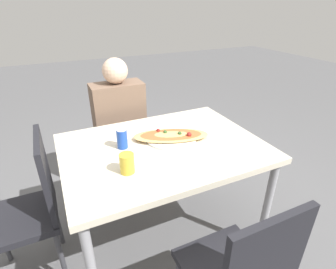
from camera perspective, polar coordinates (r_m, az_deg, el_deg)
The scene contains 8 objects.
ground_plane at distance 2.16m, azimuth -0.87°, elevation -20.41°, with size 14.00×14.00×0.00m, color #59595B.
dining_table at distance 1.71m, azimuth -1.03°, elevation -4.48°, with size 1.26×0.92×0.77m.
chair_far_seated at distance 2.43m, azimuth -10.87°, elevation 0.72°, with size 0.40×0.40×0.95m.
chair_side_left at distance 1.76m, azimuth -27.52°, elevation -13.50°, with size 0.40×0.40×0.95m.
person_seated at distance 2.25m, azimuth -10.48°, elevation 3.62°, with size 0.42×0.24×1.21m.
pizza_main at distance 1.75m, azimuth 0.70°, elevation -0.36°, with size 0.54×0.36×0.06m.
soda_can at distance 1.64m, azimuth -9.97°, elevation -0.91°, with size 0.07×0.07×0.12m.
drink_glass at distance 1.41m, azimuth -8.91°, elevation -6.21°, with size 0.08×0.08×0.11m.
Camera 1 is at (-0.59, -1.33, 1.59)m, focal length 28.00 mm.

